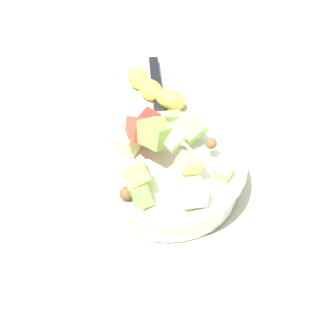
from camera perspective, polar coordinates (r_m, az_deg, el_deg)
The scene contains 5 objects.
ground_plane at distance 0.59m, azimuth -0.50°, elevation -2.68°, with size 2.40×2.40×0.00m, color silver.
placemat at distance 0.59m, azimuth -0.50°, elevation -2.48°, with size 0.41×0.30×0.01m, color #BCB299.
salad_bowl at distance 0.56m, azimuth -0.10°, elevation -0.17°, with size 0.21×0.21×0.12m.
serving_spoon at distance 0.72m, azimuth -1.33°, elevation 9.11°, with size 0.22×0.09×0.01m.
banana_whole at distance 0.74m, azimuth -2.18°, elevation 10.98°, with size 0.12×0.13×0.04m.
Camera 1 is at (0.38, 0.08, 0.44)m, focal length 43.66 mm.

